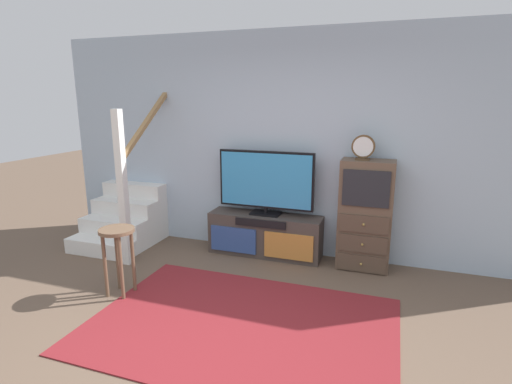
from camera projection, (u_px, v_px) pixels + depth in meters
The scene contains 9 objects.
ground_plane at pixel (211, 369), 2.91m from camera, with size 20.00×20.00×0.00m, color brown.
back_wall at pixel (296, 146), 4.85m from camera, with size 6.40×0.12×2.70m, color #A8BCD1.
area_rug at pixel (241, 325), 3.46m from camera, with size 2.60×1.80×0.01m, color maroon.
media_console at pixel (265, 235), 4.96m from camera, with size 1.40×0.38×0.52m.
television at pixel (266, 181), 4.82m from camera, with size 1.18×0.22×0.78m.
side_cabinet at pixel (365, 215), 4.50m from camera, with size 0.58×0.38×1.25m.
desk_clock at pixel (363, 148), 4.33m from camera, with size 0.25×0.08×0.27m.
staircase at pixel (133, 212), 5.56m from camera, with size 1.00×1.36×2.20m.
bar_stool_near at pixel (118, 246), 3.90m from camera, with size 0.34×0.34×0.69m.
Camera 1 is at (1.14, -2.28, 1.92)m, focal length 28.06 mm.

